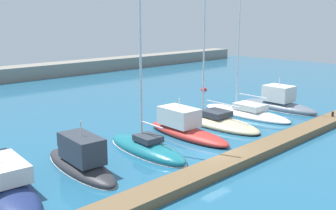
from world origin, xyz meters
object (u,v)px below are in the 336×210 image
at_px(sailboat_sand_sixth, 213,121).
at_px(sailboat_white_seventh, 246,112).
at_px(motorboat_red_fifth, 184,127).
at_px(dock_bollard, 333,114).
at_px(sailboat_teal_fourth, 146,147).
at_px(motorboat_slate_eighth, 279,103).
at_px(motorboat_charcoal_third, 81,160).
at_px(mooring_buoy_red, 204,90).

distance_m(sailboat_sand_sixth, sailboat_white_seventh, 4.73).
xyz_separation_m(motorboat_red_fifth, dock_bollard, (12.37, -6.56, 0.08)).
height_order(sailboat_sand_sixth, sailboat_white_seventh, sailboat_white_seventh).
height_order(sailboat_teal_fourth, sailboat_white_seventh, sailboat_white_seventh).
bearing_deg(motorboat_red_fifth, motorboat_slate_eighth, -88.51).
xyz_separation_m(sailboat_teal_fourth, sailboat_sand_sixth, (9.12, 1.42, -0.06)).
bearing_deg(motorboat_charcoal_third, mooring_buoy_red, -59.80).
distance_m(motorboat_charcoal_third, dock_bollard, 23.00).
relative_size(motorboat_charcoal_third, dock_bollard, 18.17).
bearing_deg(sailboat_teal_fourth, sailboat_white_seventh, -80.80).
bearing_deg(sailboat_white_seventh, motorboat_charcoal_third, 94.55).
relative_size(sailboat_sand_sixth, mooring_buoy_red, 21.29).
xyz_separation_m(sailboat_white_seventh, dock_bollard, (3.22, -7.04, 0.48)).
distance_m(sailboat_white_seventh, dock_bollard, 7.76).
bearing_deg(sailboat_teal_fourth, mooring_buoy_red, -54.91).
relative_size(sailboat_teal_fourth, motorboat_slate_eighth, 1.85).
height_order(motorboat_charcoal_third, sailboat_teal_fourth, sailboat_teal_fourth).
height_order(motorboat_charcoal_third, motorboat_red_fifth, motorboat_charcoal_third).
height_order(motorboat_red_fifth, motorboat_slate_eighth, motorboat_slate_eighth).
distance_m(mooring_buoy_red, dock_bollard, 18.76).
bearing_deg(sailboat_white_seventh, sailboat_teal_fourth, 97.01).
height_order(motorboat_charcoal_third, sailboat_white_seventh, sailboat_white_seventh).
bearing_deg(sailboat_sand_sixth, motorboat_slate_eighth, -92.36).
relative_size(sailboat_sand_sixth, dock_bollard, 38.80).
bearing_deg(sailboat_sand_sixth, motorboat_charcoal_third, 98.19).
relative_size(motorboat_slate_eighth, dock_bollard, 19.18).
xyz_separation_m(sailboat_teal_fourth, mooring_buoy_red, (20.84, 12.60, -0.35)).
bearing_deg(dock_bollard, sailboat_white_seventh, 114.58).
distance_m(motorboat_slate_eighth, dock_bollard, 6.32).
bearing_deg(sailboat_white_seventh, mooring_buoy_red, -29.94).
height_order(mooring_buoy_red, dock_bollard, dock_bollard).
distance_m(motorboat_charcoal_third, mooring_buoy_red, 28.69).
xyz_separation_m(motorboat_slate_eighth, mooring_buoy_red, (2.43, 12.19, -0.64)).
bearing_deg(sailboat_teal_fourth, dock_bollard, -104.72).
relative_size(sailboat_white_seventh, mooring_buoy_red, 22.77).
distance_m(sailboat_teal_fourth, sailboat_white_seventh, 13.91).
bearing_deg(sailboat_sand_sixth, dock_bollard, -128.24).
relative_size(motorboat_charcoal_third, motorboat_slate_eighth, 0.95).
bearing_deg(motorboat_slate_eighth, sailboat_white_seventh, 80.81).
bearing_deg(sailboat_sand_sixth, sailboat_white_seventh, -87.88).
distance_m(motorboat_red_fifth, motorboat_slate_eighth, 13.72).
height_order(motorboat_red_fifth, sailboat_white_seventh, sailboat_white_seventh).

